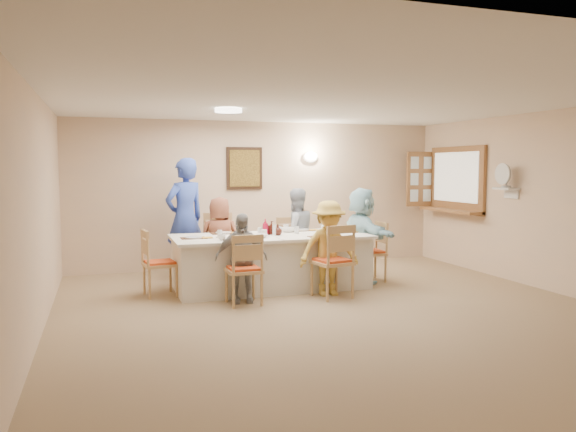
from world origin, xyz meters
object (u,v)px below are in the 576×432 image
object	(u,v)px
dining_table	(271,262)
chair_right_end	(370,251)
diner_front_left	(241,258)
caregiver	(185,218)
serving_hatch	(457,180)
desk_fan	(505,179)
chair_left_end	(160,263)
diner_back_left	(220,239)
chair_back_left	(218,247)
diner_back_right	(295,233)
chair_front_left	(244,268)
diner_front_right	(329,248)
diner_right_end	(362,235)
chair_front_right	(332,260)
chair_back_right	(293,246)

from	to	relation	value
dining_table	chair_right_end	xyz separation A→B (m)	(1.55, 0.00, 0.07)
diner_front_left	caregiver	world-z (taller)	caregiver
serving_hatch	diner_front_left	world-z (taller)	serving_hatch
desk_fan	chair_left_end	distance (m)	5.17
chair_left_end	diner_back_left	size ratio (longest dim) A/B	0.70
serving_hatch	caregiver	bearing A→B (deg)	174.82
chair_back_left	diner_back_right	distance (m)	1.22
chair_left_end	chair_right_end	world-z (taller)	chair_right_end
chair_right_end	desk_fan	bearing A→B (deg)	74.40
desk_fan	diner_back_right	distance (m)	3.26
caregiver	diner_front_left	bearing A→B (deg)	77.16
chair_front_left	diner_front_right	bearing A→B (deg)	-175.89
chair_back_left	caregiver	distance (m)	0.71
diner_back_right	diner_front_left	bearing A→B (deg)	40.63
diner_right_end	serving_hatch	bearing A→B (deg)	-71.88
chair_front_right	caregiver	xyz separation A→B (m)	(-1.65, 1.95, 0.44)
diner_back_left	dining_table	bearing A→B (deg)	132.79
diner_back_right	diner_right_end	xyz separation A→B (m)	(0.82, -0.68, 0.01)
chair_back_left	chair_left_end	distance (m)	1.24
diner_right_end	diner_front_right	bearing A→B (deg)	129.02
desk_fan	diner_front_right	xyz separation A→B (m)	(-2.86, -0.06, -0.91)
chair_front_right	chair_left_end	xyz separation A→B (m)	(-2.15, 0.80, -0.04)
desk_fan	chair_right_end	world-z (taller)	desk_fan
serving_hatch	chair_front_left	distance (m)	4.57
chair_left_end	chair_right_end	bearing A→B (deg)	-97.21
desk_fan	chair_left_end	bearing A→B (deg)	172.96
dining_table	caregiver	size ratio (longest dim) A/B	1.49
chair_front_left	chair_left_end	distance (m)	1.24
diner_front_right	serving_hatch	bearing A→B (deg)	26.59
diner_back_right	desk_fan	bearing A→B (deg)	147.64
serving_hatch	diner_front_right	world-z (taller)	serving_hatch
chair_back_left	diner_front_left	bearing A→B (deg)	-80.52
chair_front_right	diner_front_right	size ratio (longest dim) A/B	0.77
chair_back_left	diner_front_right	size ratio (longest dim) A/B	0.80
serving_hatch	diner_back_right	bearing A→B (deg)	-179.01
serving_hatch	chair_right_end	distance (m)	2.39
desk_fan	diner_back_left	bearing A→B (deg)	162.27
chair_back_left	diner_right_end	distance (m)	2.18
diner_back_left	diner_right_end	distance (m)	2.13
diner_front_right	diner_right_end	size ratio (longest dim) A/B	0.90
chair_front_right	diner_back_left	size ratio (longest dim) A/B	0.77
diner_back_left	diner_front_right	size ratio (longest dim) A/B	1.00
chair_back_left	dining_table	bearing A→B (deg)	-43.65
chair_back_left	chair_front_right	xyz separation A→B (m)	(1.20, -1.60, -0.02)
desk_fan	diner_front_right	distance (m)	3.00
chair_front_left	chair_right_end	distance (m)	2.29
chair_back_right	diner_back_left	size ratio (longest dim) A/B	0.72
diner_front_left	diner_front_right	size ratio (longest dim) A/B	0.89
diner_back_left	diner_front_left	world-z (taller)	diner_back_left
diner_front_left	diner_front_right	distance (m)	1.20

